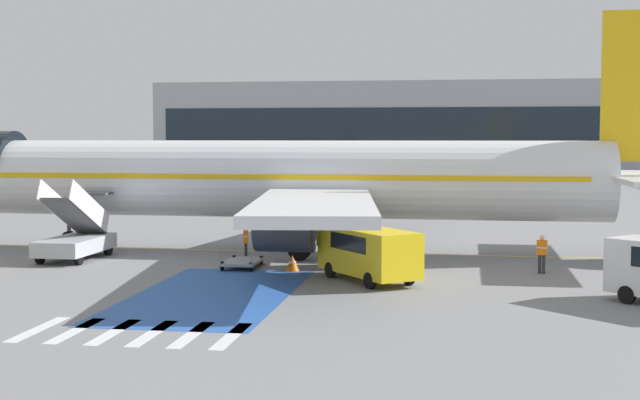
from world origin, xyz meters
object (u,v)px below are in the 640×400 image
(baggage_cart, at_px, (242,262))
(ground_crew_0, at_px, (407,247))
(ground_crew_3, at_px, (331,243))
(ground_crew_1, at_px, (542,252))
(airliner, at_px, (293,179))
(boarding_stairs_forward, at_px, (76,239))
(ground_crew_2, at_px, (246,240))
(service_van_0, at_px, (369,250))
(fuel_tanker, at_px, (450,189))
(traffic_cone_0, at_px, (292,263))
(terminal_building, at_px, (488,130))

(baggage_cart, height_order, ground_crew_0, ground_crew_0)
(ground_crew_3, bearing_deg, ground_crew_1, -83.69)
(airliner, distance_m, ground_crew_1, 13.28)
(boarding_stairs_forward, distance_m, ground_crew_2, 8.10)
(ground_crew_1, distance_m, ground_crew_3, 9.23)
(airliner, xyz_separation_m, ground_crew_0, (6.04, -4.98, -2.71))
(service_van_0, height_order, ground_crew_0, service_van_0)
(boarding_stairs_forward, height_order, baggage_cart, boarding_stairs_forward)
(fuel_tanker, relative_size, ground_crew_0, 6.45)
(ground_crew_2, relative_size, traffic_cone_0, 2.48)
(ground_crew_2, xyz_separation_m, ground_crew_3, (4.17, -0.89, 0.03))
(service_van_0, bearing_deg, airliner, -98.74)
(boarding_stairs_forward, bearing_deg, terminal_building, 76.95)
(traffic_cone_0, distance_m, terminal_building, 93.95)
(boarding_stairs_forward, bearing_deg, ground_crew_1, -2.42)
(terminal_building, bearing_deg, fuel_tanker, -94.41)
(baggage_cart, bearing_deg, airliner, -102.23)
(ground_crew_2, bearing_deg, service_van_0, 39.08)
(ground_crew_2, xyz_separation_m, traffic_cone_0, (2.74, -2.84, -0.64))
(boarding_stairs_forward, height_order, service_van_0, boarding_stairs_forward)
(fuel_tanker, height_order, traffic_cone_0, fuel_tanker)
(boarding_stairs_forward, relative_size, ground_crew_3, 3.01)
(ground_crew_3, bearing_deg, terminal_building, 6.81)
(baggage_cart, relative_size, ground_crew_2, 1.53)
(airliner, relative_size, ground_crew_3, 24.40)
(service_van_0, bearing_deg, ground_crew_2, -76.35)
(airliner, xyz_separation_m, terminal_building, (12.44, 86.64, 3.15))
(boarding_stairs_forward, bearing_deg, traffic_cone_0, -9.95)
(boarding_stairs_forward, bearing_deg, service_van_0, -16.03)
(airliner, relative_size, service_van_0, 8.27)
(fuel_tanker, relative_size, traffic_cone_0, 15.86)
(fuel_tanker, distance_m, ground_crew_3, 29.57)
(ground_crew_1, distance_m, ground_crew_2, 13.49)
(baggage_cart, distance_m, ground_crew_2, 2.33)
(fuel_tanker, height_order, ground_crew_1, fuel_tanker)
(fuel_tanker, distance_m, ground_crew_2, 29.72)
(ground_crew_0, bearing_deg, boarding_stairs_forward, 171.42)
(baggage_cart, bearing_deg, boarding_stairs_forward, -9.25)
(ground_crew_0, height_order, ground_crew_3, ground_crew_3)
(ground_crew_1, bearing_deg, boarding_stairs_forward, 11.63)
(baggage_cart, bearing_deg, ground_crew_0, -174.25)
(ground_crew_3, bearing_deg, boarding_stairs_forward, 102.74)
(baggage_cart, distance_m, traffic_cone_0, 2.47)
(fuel_tanker, xyz_separation_m, ground_crew_0, (-1.63, -29.66, -0.82))
(service_van_0, xyz_separation_m, ground_crew_3, (-2.10, 4.23, -0.26))
(ground_crew_0, distance_m, ground_crew_1, 5.75)
(boarding_stairs_forward, xyz_separation_m, service_van_0, (14.33, -4.28, 0.29))
(ground_crew_2, distance_m, ground_crew_3, 4.27)
(ground_crew_1, bearing_deg, traffic_cone_0, 19.39)
(fuel_tanker, relative_size, ground_crew_1, 6.65)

